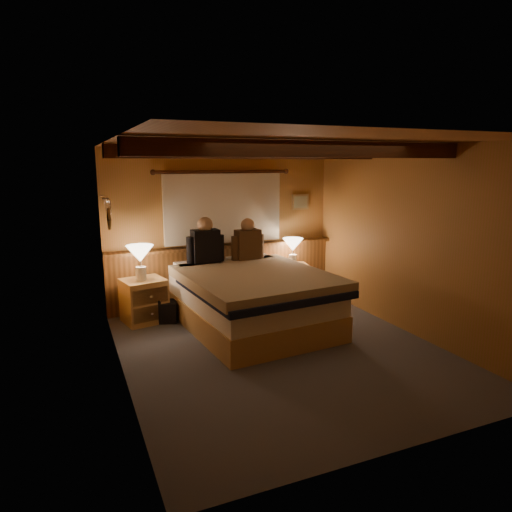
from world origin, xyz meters
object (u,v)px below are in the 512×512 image
nightstand_left (144,301)px  person_right (248,243)px  lamp_left (140,256)px  nightstand_right (291,283)px  bed (252,298)px  lamp_right (293,246)px  duffel_bag (160,311)px  person_left (205,244)px

nightstand_left → person_right: (1.56, 0.00, 0.71)m
lamp_left → nightstand_right: bearing=2.7°
bed → lamp_right: 1.47m
nightstand_left → duffel_bag: bearing=-34.3°
nightstand_left → person_left: size_ratio=0.93×
lamp_right → person_left: size_ratio=0.62×
bed → person_right: bearing=67.2°
bed → lamp_left: 1.63m
person_left → person_right: (0.65, -0.03, -0.02)m
nightstand_right → person_left: 1.62m
lamp_left → person_left: size_ratio=0.70×
bed → person_left: size_ratio=3.47×
nightstand_left → person_left: person_left is taller
bed → duffel_bag: (-1.11, 0.70, -0.25)m
nightstand_right → person_right: (-0.79, -0.09, 0.72)m
person_left → duffel_bag: (-0.72, -0.11, -0.89)m
lamp_right → lamp_left: bearing=-176.9°
nightstand_right → person_right: 1.07m
lamp_left → lamp_right: 2.40m
person_left → person_right: person_left is taller
bed → lamp_left: (-1.33, 0.76, 0.55)m
nightstand_left → lamp_right: size_ratio=1.51×
person_right → nightstand_right: bearing=1.7°
person_right → lamp_left: bearing=175.9°
person_right → duffel_bag: bearing=178.5°
nightstand_left → person_left: 1.17m
lamp_left → person_right: (1.58, 0.02, 0.07)m
lamp_left → person_right: bearing=0.7°
person_left → bed: bearing=-66.4°
nightstand_left → person_right: person_right is taller
bed → nightstand_left: bed is taller
bed → nightstand_right: bearing=35.0°
lamp_left → person_left: person_left is taller
lamp_right → duffel_bag: lamp_right is taller
bed → nightstand_left: bearing=144.1°
person_right → duffel_bag: person_right is taller
lamp_left → lamp_right: lamp_left is taller
bed → person_right: person_right is taller
lamp_right → person_right: 0.83m
person_left → person_right: size_ratio=1.07×
nightstand_left → nightstand_right: size_ratio=1.03×
lamp_left → lamp_right: size_ratio=1.13×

